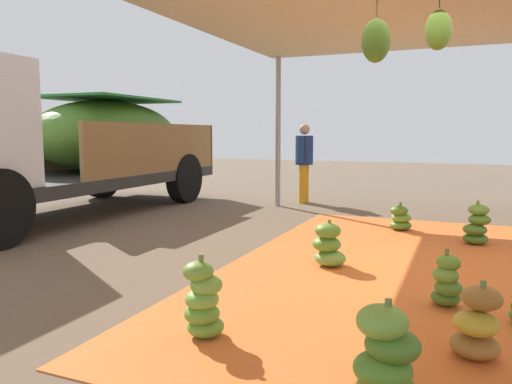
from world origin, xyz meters
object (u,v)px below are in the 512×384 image
at_px(banana_bunch_3, 477,226).
at_px(banana_bunch_1, 447,283).
at_px(worker_0, 304,157).
at_px(banana_bunch_6, 477,325).
at_px(banana_bunch_5, 386,361).
at_px(cargo_truck_main, 56,142).
at_px(banana_bunch_4, 328,246).
at_px(banana_bunch_9, 203,302).
at_px(banana_bunch_0, 400,219).

bearing_deg(banana_bunch_3, banana_bunch_1, 174.08).
bearing_deg(worker_0, banana_bunch_6, -153.66).
bearing_deg(worker_0, banana_bunch_5, -159.32).
xyz_separation_m(banana_bunch_1, cargo_truck_main, (2.13, 6.25, 1.06)).
xyz_separation_m(banana_bunch_3, banana_bunch_4, (-1.73, 1.48, -0.02)).
bearing_deg(banana_bunch_6, worker_0, 26.34).
distance_m(banana_bunch_3, banana_bunch_6, 3.49).
bearing_deg(banana_bunch_9, banana_bunch_6, -77.33).
bearing_deg(cargo_truck_main, banana_bunch_6, -115.27).
distance_m(banana_bunch_0, banana_bunch_4, 2.37).
height_order(banana_bunch_1, banana_bunch_5, banana_bunch_5).
xyz_separation_m(banana_bunch_0, banana_bunch_9, (-4.48, 0.79, 0.08)).
height_order(banana_bunch_9, cargo_truck_main, cargo_truck_main).
height_order(banana_bunch_0, banana_bunch_1, banana_bunch_1).
bearing_deg(banana_bunch_0, banana_bunch_5, -174.07).
distance_m(banana_bunch_0, banana_bunch_1, 3.26).
relative_size(banana_bunch_3, banana_bunch_5, 0.97).
bearing_deg(banana_bunch_4, banana_bunch_6, -141.16).
xyz_separation_m(banana_bunch_0, banana_bunch_6, (-4.09, -0.95, 0.04)).
bearing_deg(banana_bunch_6, cargo_truck_main, 64.73).
height_order(banana_bunch_9, worker_0, worker_0).
bearing_deg(worker_0, banana_bunch_4, -159.39).
bearing_deg(banana_bunch_9, worker_0, 11.76).
xyz_separation_m(banana_bunch_4, banana_bunch_5, (-2.57, -0.98, 0.04)).
bearing_deg(banana_bunch_4, cargo_truck_main, 75.67).
distance_m(banana_bunch_5, banana_bunch_6, 0.92).
relative_size(banana_bunch_4, worker_0, 0.31).
relative_size(banana_bunch_0, banana_bunch_6, 0.82).
relative_size(banana_bunch_6, worker_0, 0.31).
bearing_deg(banana_bunch_9, banana_bunch_0, -10.00).
distance_m(banana_bunch_9, cargo_truck_main, 5.92).
relative_size(banana_bunch_1, banana_bunch_9, 0.82).
height_order(banana_bunch_4, banana_bunch_9, banana_bunch_9).
xyz_separation_m(banana_bunch_0, banana_bunch_3, (-0.59, -1.01, 0.07)).
bearing_deg(banana_bunch_4, banana_bunch_0, -11.36).
bearing_deg(banana_bunch_5, banana_bunch_9, 72.10).
bearing_deg(banana_bunch_3, banana_bunch_6, 179.02).
bearing_deg(banana_bunch_9, banana_bunch_5, -107.90).
distance_m(banana_bunch_1, banana_bunch_3, 2.59).
distance_m(banana_bunch_1, banana_bunch_4, 1.48).
xyz_separation_m(banana_bunch_1, banana_bunch_3, (2.58, -0.27, 0.04)).
distance_m(banana_bunch_4, cargo_truck_main, 5.30).
height_order(banana_bunch_0, banana_bunch_5, banana_bunch_5).
distance_m(banana_bunch_9, worker_0, 6.91).
distance_m(banana_bunch_0, banana_bunch_9, 4.55).
relative_size(banana_bunch_5, worker_0, 0.36).
bearing_deg(cargo_truck_main, banana_bunch_1, -108.84).
bearing_deg(cargo_truck_main, worker_0, -45.16).
distance_m(banana_bunch_3, worker_0, 4.34).
xyz_separation_m(banana_bunch_0, worker_0, (2.26, 2.19, 0.76)).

